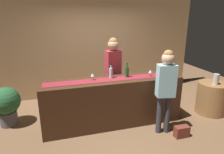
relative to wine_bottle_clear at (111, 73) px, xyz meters
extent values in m
plane|color=brown|center=(0.02, -0.08, -1.11)|extent=(10.00, 10.00, 0.00)
cube|color=tan|center=(0.02, 1.82, 0.34)|extent=(6.00, 0.12, 2.90)
cube|color=#3D2314|center=(0.02, -0.08, -0.61)|extent=(2.87, 0.60, 1.00)
cube|color=maroon|center=(0.02, -0.08, -0.11)|extent=(2.73, 0.28, 0.01)
cylinder|color=#B2C6C1|center=(0.00, 0.00, -0.01)|extent=(0.07, 0.07, 0.21)
cylinder|color=#B2C6C1|center=(0.00, 0.00, 0.13)|extent=(0.03, 0.03, 0.08)
cylinder|color=black|center=(0.00, 0.00, 0.18)|extent=(0.03, 0.03, 0.02)
cylinder|color=#194723|center=(0.34, -0.02, -0.01)|extent=(0.07, 0.07, 0.21)
cylinder|color=#194723|center=(0.34, -0.02, 0.13)|extent=(0.03, 0.03, 0.08)
cylinder|color=black|center=(0.34, -0.02, 0.18)|extent=(0.03, 0.03, 0.02)
cylinder|color=silver|center=(-0.38, -0.02, -0.11)|extent=(0.06, 0.06, 0.00)
cylinder|color=silver|center=(-0.38, -0.02, -0.07)|extent=(0.01, 0.01, 0.08)
cone|color=silver|center=(-0.38, -0.02, 0.00)|extent=(0.07, 0.07, 0.06)
cylinder|color=silver|center=(0.83, -0.11, -0.11)|extent=(0.06, 0.06, 0.00)
cylinder|color=silver|center=(0.83, -0.11, -0.07)|extent=(0.01, 0.01, 0.08)
cone|color=silver|center=(0.83, -0.11, 0.00)|extent=(0.07, 0.07, 0.06)
cylinder|color=#26262B|center=(0.27, 0.51, -0.70)|extent=(0.11, 0.11, 0.83)
cylinder|color=#26262B|center=(0.12, 0.48, -0.70)|extent=(0.11, 0.11, 0.83)
cube|color=#B7333D|center=(0.20, 0.50, 0.04)|extent=(0.38, 0.27, 0.65)
sphere|color=tan|center=(0.20, 0.50, 0.49)|extent=(0.25, 0.25, 0.25)
sphere|color=olive|center=(0.20, 0.50, 0.56)|extent=(0.19, 0.19, 0.19)
cylinder|color=#33333D|center=(0.79, -0.66, -0.73)|extent=(0.11, 0.11, 0.77)
cylinder|color=#33333D|center=(0.95, -0.69, -0.73)|extent=(0.11, 0.11, 0.77)
cube|color=#99D1E0|center=(0.87, -0.68, -0.04)|extent=(0.37, 0.26, 0.61)
sphere|color=#DBAD89|center=(0.87, -0.68, 0.39)|extent=(0.23, 0.23, 0.23)
sphere|color=olive|center=(0.87, -0.68, 0.45)|extent=(0.18, 0.18, 0.18)
cylinder|color=olive|center=(2.41, -0.25, -0.74)|extent=(0.68, 0.68, 0.74)
cylinder|color=#B7B2A8|center=(2.37, -0.32, -0.25)|extent=(0.13, 0.13, 0.24)
cylinder|color=#4C4C51|center=(-2.11, 0.49, -0.96)|extent=(0.35, 0.35, 0.31)
sphere|color=#23562D|center=(-2.11, 0.49, -0.56)|extent=(0.57, 0.57, 0.57)
cube|color=brown|center=(1.14, -0.93, -1.00)|extent=(0.28, 0.14, 0.22)
camera|label=1|loc=(-1.08, -3.74, 1.12)|focal=31.89mm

